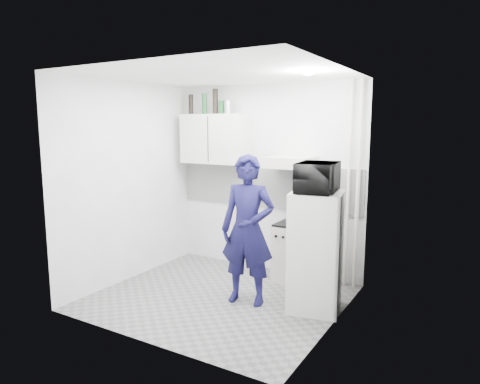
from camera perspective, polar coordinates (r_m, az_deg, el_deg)
The scene contains 22 objects.
floor at distance 5.28m, azimuth -2.87°, elevation -13.86°, with size 2.80×2.80×0.00m, color slate.
ceiling at distance 4.91m, azimuth -3.11°, elevation 15.41°, with size 2.80×2.80×0.00m, color white.
wall_back at distance 6.00m, azimuth 3.59°, elevation 1.76°, with size 2.80×2.80×0.00m, color white.
wall_left at distance 5.81m, azimuth -14.59°, elevation 1.26°, with size 2.60×2.60×0.00m, color white.
wall_right at distance 4.33m, azimuth 12.69°, elevation -1.18°, with size 2.60×2.60×0.00m, color white.
person at distance 4.90m, azimuth 1.02°, elevation -5.07°, with size 0.63×0.41×1.72m, color #121037.
stove at distance 5.75m, azimuth 7.20°, elevation -8.06°, with size 0.47×0.47×0.75m, color beige.
fridge at distance 4.83m, azimuth 10.05°, elevation -7.83°, with size 0.55×0.55×1.33m, color silver.
stove_top at distance 5.65m, azimuth 7.27°, elevation -4.29°, with size 0.45×0.45×0.03m, color black.
saucepan at distance 5.70m, azimuth 6.99°, elevation -3.53°, with size 0.17×0.17×0.09m, color silver.
microwave at distance 4.66m, azimuth 10.32°, elevation 1.93°, with size 0.39×0.58×0.32m, color black.
bottle_a at distance 6.44m, azimuth -6.57°, elevation 11.51°, with size 0.07×0.07×0.29m, color black.
bottle_c at distance 6.29m, azimuth -4.76°, elevation 11.62°, with size 0.07×0.07×0.29m, color #144C1E.
bottle_d at distance 6.19m, azimuth -3.30°, elevation 11.95°, with size 0.08×0.08×0.35m, color black.
canister_a at distance 6.13m, azimuth -2.50°, elevation 11.22°, with size 0.08×0.08×0.19m, color #144C1E.
canister_b at distance 6.07m, azimuth -1.67°, elevation 11.22°, with size 0.10×0.10×0.18m, color silver.
upper_cabinet at distance 6.19m, azimuth -3.35°, elevation 7.08°, with size 1.00×0.35×0.70m, color silver.
range_hood at distance 5.56m, azimuth 6.60°, elevation 3.95°, with size 0.60×0.50×0.14m, color beige.
backsplash at distance 6.00m, azimuth 3.52°, elevation 0.79°, with size 2.74×0.03×0.60m, color white.
pipe_a at distance 5.47m, azimuth 15.45°, elevation 0.76°, with size 0.05×0.05×2.60m, color beige.
pipe_b at distance 5.50m, azimuth 14.25°, elevation 0.86°, with size 0.04×0.04×2.60m, color beige.
ceiling_spot_fixture at distance 4.62m, azimuth 9.13°, elevation 15.35°, with size 0.10×0.10×0.02m, color white.
Camera 1 is at (2.69, -4.07, 2.03)m, focal length 32.00 mm.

